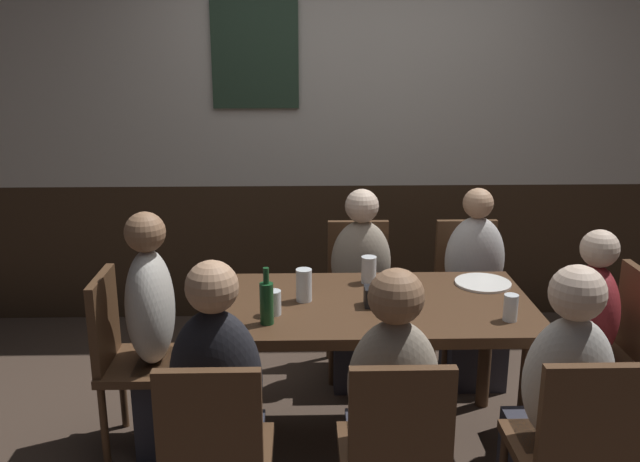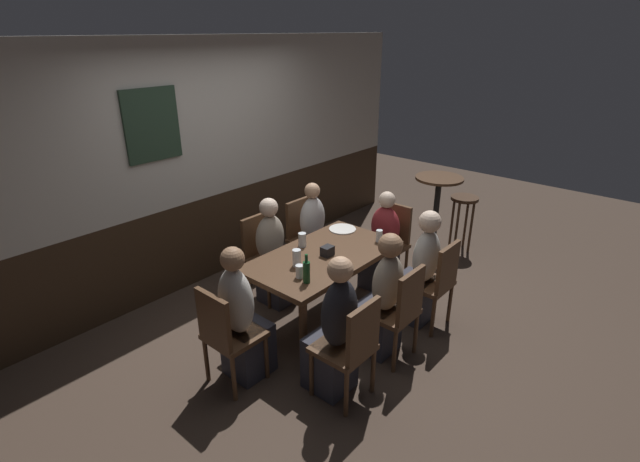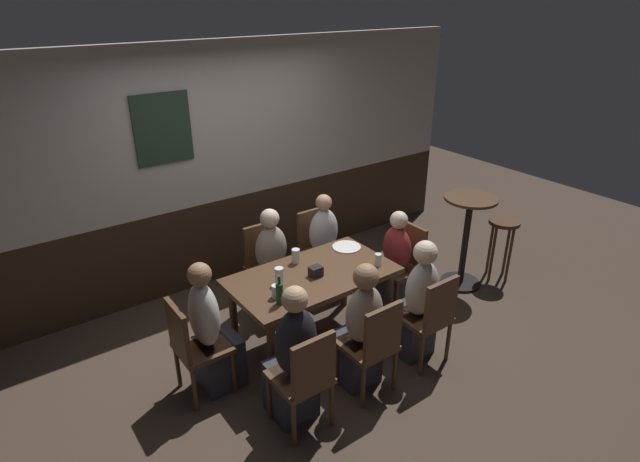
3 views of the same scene
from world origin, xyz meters
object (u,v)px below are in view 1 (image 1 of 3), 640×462
Objects in this scene: chair_right_near at (574,448)px; chair_head_west at (129,352)px; person_mid_far at (361,302)px; tumbler_water at (274,304)px; person_left_near at (220,428)px; person_mid_near at (390,428)px; dining_table at (373,320)px; condiment_caddy at (376,296)px; beer_bottle_green at (267,302)px; chair_mid_near at (396,451)px; person_head_west at (163,352)px; chair_right_far at (468,287)px; person_right_far at (474,302)px; chair_head_east at (612,347)px; person_right_near at (558,425)px; chair_left_near at (215,454)px; chair_mid_far at (359,288)px; highball_clear at (304,287)px; pint_glass_stout at (510,309)px; beer_glass_half at (369,271)px; plate_white_large at (483,283)px; person_head_east at (577,356)px.

chair_head_west is (-1.80, 0.83, 0.00)m from chair_right_near.
person_mid_far is 10.06× the size of tumbler_water.
person_left_near is 0.65m from person_mid_near.
condiment_caddy reaches higher than dining_table.
chair_mid_near is at bearing -50.56° from beer_bottle_green.
person_left_near reaches higher than person_head_west.
person_right_far is (-0.00, -0.16, -0.03)m from chair_right_far.
dining_table is 1.68× the size of chair_head_east.
chair_mid_near is 0.76× the size of person_right_near.
person_left_near is at bearing -116.08° from person_mid_far.
chair_right_far is at bearing 51.81° from chair_left_near.
person_right_near is 1.48m from person_mid_far.
dining_table is 0.84m from chair_mid_far.
chair_head_east is (1.15, 0.00, -0.15)m from dining_table.
chair_right_far is at bearing 90.00° from chair_right_near.
person_mid_far is (-0.65, 1.49, -0.03)m from chair_right_near.
highball_clear reaches higher than dining_table.
person_left_near is (-0.65, -1.49, 0.00)m from chair_mid_far.
chair_mid_far is 0.76× the size of person_right_near.
highball_clear is (-0.90, 0.26, 0.01)m from pint_glass_stout.
chair_head_west is 1.22m from beer_glass_half.
chair_mid_near is 3.47× the size of beer_bottle_green.
chair_right_far is 0.76× the size of person_right_near.
chair_mid_far is 0.87m from plate_white_large.
chair_head_west is 0.81× the size of person_head_east.
person_left_near is 0.57m from beer_bottle_green.
person_mid_near reaches higher than highball_clear.
person_mid_near is at bearing 14.01° from chair_left_near.
chair_left_near is 3.16× the size of plate_white_large.
chair_right_far is 0.81× the size of person_head_east.
person_right_near is at bearing -84.85° from plate_white_large.
dining_table is 1.68× the size of chair_right_far.
dining_table is at bearing 0.00° from chair_head_west.
person_mid_near is 0.74m from beer_bottle_green.
person_head_east is 0.94× the size of person_mid_near.
person_mid_far is 8.27× the size of beer_glass_half.
beer_glass_half is 1.23× the size of condiment_caddy.
chair_mid_near reaches higher than pint_glass_stout.
highball_clear reaches higher than beer_glass_half.
chair_right_near is 3.16× the size of plate_white_large.
chair_left_near is 0.67m from person_mid_near.
chair_mid_far is at bearing 64.34° from tumbler_water.
chair_right_far is 0.78× the size of person_right_far.
person_mid_far reaches higher than chair_right_far.
plate_white_large is (0.57, -0.44, 0.28)m from person_mid_far.
dining_table is 1.06m from chair_left_near.
beer_glass_half reaches higher than plate_white_large.
dining_table is at bearing 90.00° from chair_mid_near.
person_right_near is at bearing -90.00° from person_right_far.
chair_right_near is 0.81× the size of person_head_east.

